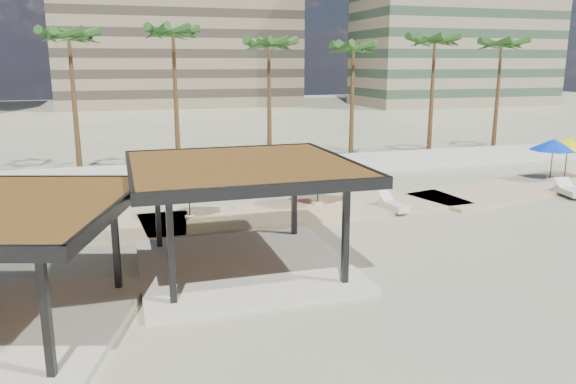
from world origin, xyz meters
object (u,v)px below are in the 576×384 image
at_px(umbrella_c, 318,158).
at_px(pavilion_central, 243,206).
at_px(lounger_d, 573,191).
at_px(lounger_a, 83,230).
at_px(lounger_b, 393,205).
at_px(lounger_c, 568,191).

bearing_deg(umbrella_c, pavilion_central, -127.09).
bearing_deg(umbrella_c, lounger_d, -7.57).
bearing_deg(lounger_a, umbrella_c, -75.27).
xyz_separation_m(umbrella_c, lounger_a, (-10.83, -1.84, -2.16)).
bearing_deg(lounger_b, lounger_c, -97.11).
distance_m(umbrella_c, lounger_d, 14.13).
bearing_deg(lounger_c, pavilion_central, 116.16).
bearing_deg(lounger_d, lounger_a, 99.53).
xyz_separation_m(pavilion_central, lounger_a, (-5.50, 5.21, -1.90)).
distance_m(lounger_b, lounger_c, 10.33).
relative_size(lounger_c, lounger_d, 1.00).
height_order(lounger_a, lounger_b, lounger_b).
bearing_deg(lounger_c, lounger_d, -79.25).
height_order(lounger_b, lounger_c, lounger_b).
bearing_deg(pavilion_central, lounger_c, 15.84).
height_order(lounger_c, lounger_d, lounger_d).
bearing_deg(lounger_d, lounger_c, 99.57).
relative_size(umbrella_c, lounger_b, 1.71).
bearing_deg(lounger_a, lounger_b, -84.91).
relative_size(umbrella_c, lounger_c, 1.71).
relative_size(lounger_a, lounger_b, 0.97).
distance_m(pavilion_central, lounger_d, 19.96).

